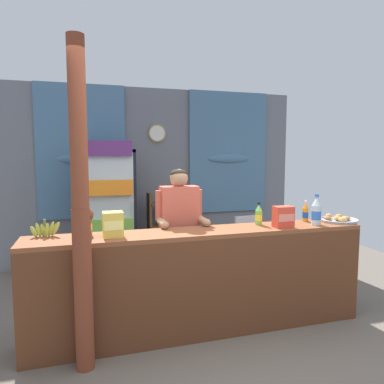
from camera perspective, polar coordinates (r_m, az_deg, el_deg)
name	(u,v)px	position (r m, az deg, el deg)	size (l,w,h in m)	color
ground_plane	(187,303)	(4.32, -0.87, -17.42)	(7.85, 7.85, 0.00)	#665B51
back_wall_curtained	(156,173)	(5.79, -5.80, 3.12)	(4.72, 0.22, 2.77)	slate
stall_counter	(206,274)	(3.42, 2.31, -13.10)	(3.26, 0.45, 1.00)	brown
timber_post	(81,216)	(2.87, -17.43, -3.67)	(0.17, 0.15, 2.60)	brown
drink_fridge	(108,203)	(5.12, -13.33, -1.70)	(0.73, 0.72, 1.90)	black
bottle_shelf_rack	(164,228)	(5.53, -4.60, -5.77)	(0.48, 0.28, 1.14)	brown
plastic_lawn_chair	(243,239)	(5.27, 8.25, -7.53)	(0.48, 0.48, 0.86)	silver
shopkeeper	(179,224)	(3.78, -2.06, -5.12)	(0.51, 0.42, 1.57)	#28282D
soda_bottle_water	(316,212)	(3.86, 19.36, -3.02)	(0.10, 0.10, 0.32)	silver
soda_bottle_orange_soda	(305,212)	(4.04, 17.78, -3.15)	(0.06, 0.06, 0.23)	orange
soda_bottle_lime_soda	(259,215)	(3.73, 10.68, -3.67)	(0.07, 0.07, 0.24)	#75C64C
soda_bottle_iced_tea	(88,224)	(3.31, -16.43, -4.94)	(0.07, 0.07, 0.24)	brown
snack_box_instant_noodle	(113,224)	(3.20, -12.60, -5.09)	(0.18, 0.15, 0.22)	#EAD14C
snack_box_crackers	(283,217)	(3.64, 14.46, -3.89)	(0.19, 0.13, 0.21)	#E5422D
pastry_tray	(339,219)	(4.16, 22.55, -4.10)	(0.40, 0.40, 0.07)	#BCBCC1
banana_bunch	(45,230)	(3.39, -22.53, -5.63)	(0.27, 0.06, 0.16)	#B7C647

